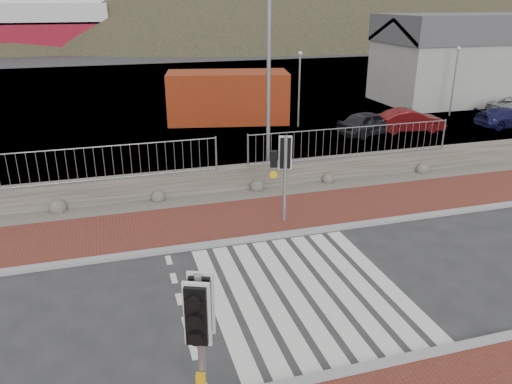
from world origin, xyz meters
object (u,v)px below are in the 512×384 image
object	(u,v)px
car_a	(369,123)
streetlight	(273,53)
shipping_container	(228,97)
car_b	(410,121)
traffic_signal_near	(200,322)
car_c	(508,118)
traffic_signal_far	(284,161)

from	to	relation	value
car_a	streetlight	bearing A→B (deg)	109.64
shipping_container	car_b	size ratio (longest dim) A/B	1.87
traffic_signal_near	car_b	distance (m)	22.07
traffic_signal_near	streetlight	bearing A→B (deg)	89.48
traffic_signal_near	car_c	bearing A→B (deg)	60.84
streetlight	car_c	size ratio (longest dim) A/B	2.32
streetlight	shipping_container	bearing A→B (deg)	100.68
traffic_signal_near	car_b	size ratio (longest dim) A/B	0.79
car_b	car_c	xyz separation A→B (m)	(5.86, -0.68, -0.07)
car_c	car_b	bearing A→B (deg)	86.64
traffic_signal_far	car_a	xyz separation A→B (m)	(8.10, 9.26, -1.45)
shipping_container	streetlight	bearing A→B (deg)	-82.24
traffic_signal_far	streetlight	xyz separation A→B (m)	(0.98, 4.12, 2.79)
traffic_signal_near	streetlight	world-z (taller)	streetlight
car_a	car_b	xyz separation A→B (m)	(2.41, -0.06, -0.02)
traffic_signal_far	streetlight	size ratio (longest dim) A/B	0.33
streetlight	shipping_container	distance (m)	10.83
traffic_signal_far	car_a	size ratio (longest dim) A/B	0.78
shipping_container	car_c	size ratio (longest dim) A/B	1.84
traffic_signal_far	streetlight	world-z (taller)	streetlight
traffic_signal_near	traffic_signal_far	size ratio (longest dim) A/B	1.02
shipping_container	car_a	size ratio (longest dim) A/B	1.86
traffic_signal_far	car_a	distance (m)	12.39
car_b	car_c	bearing A→B (deg)	-88.62
traffic_signal_near	car_c	distance (m)	25.89
traffic_signal_near	car_b	bearing A→B (deg)	71.66
traffic_signal_far	streetlight	distance (m)	5.08
traffic_signal_far	car_b	world-z (taller)	traffic_signal_far
car_c	traffic_signal_far	bearing A→B (deg)	120.70
car_a	car_c	xyz separation A→B (m)	(8.27, -0.74, -0.09)
traffic_signal_far	traffic_signal_near	bearing A→B (deg)	77.53
streetlight	car_b	bearing A→B (deg)	42.67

